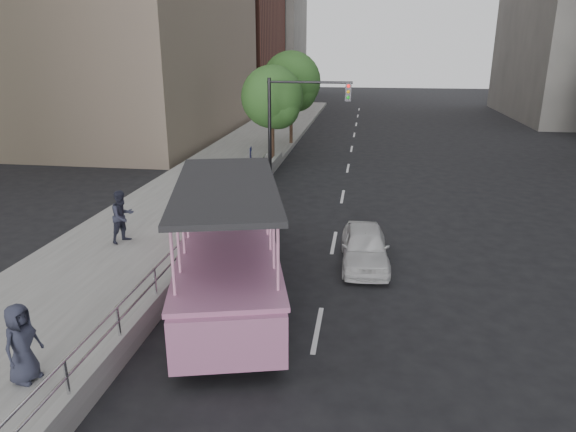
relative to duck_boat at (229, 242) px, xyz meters
name	(u,v)px	position (x,y,z in m)	size (l,w,h in m)	color
ground	(289,291)	(1.84, -0.42, -1.23)	(160.00, 160.00, 0.00)	black
sidewalk	(203,188)	(-3.91, 9.58, -1.08)	(5.50, 80.00, 0.30)	#A2A39D
kerb_wall	(205,244)	(-1.28, 1.58, -0.75)	(0.24, 30.00, 0.36)	#A8A8A2
guardrail	(203,225)	(-1.28, 1.58, -0.09)	(0.07, 22.00, 0.71)	silver
duck_boat	(229,242)	(0.00, 0.00, 0.00)	(4.79, 10.24, 3.31)	black
car	(365,246)	(3.92, 1.80, -0.61)	(1.45, 3.60, 1.23)	silver
pedestrian_mid	(122,216)	(-4.18, 1.83, -0.03)	(0.88, 0.68, 1.80)	#282B3B
pedestrian_far	(21,343)	(-2.65, -5.70, -0.10)	(0.81, 0.53, 1.65)	#282B3B
parking_sign	(251,167)	(-1.16, 8.12, 0.35)	(0.09, 0.56, 2.47)	black
traffic_signal	(293,113)	(0.14, 12.08, 2.27)	(4.20, 0.32, 5.20)	black
street_tree_near	(274,100)	(-1.46, 15.51, 2.59)	(3.52, 3.52, 5.72)	#342317
street_tree_far	(292,84)	(-1.26, 21.51, 3.08)	(3.97, 3.97, 6.45)	#342317
midrise_stone_b	(246,23)	(-14.16, 63.58, 8.77)	(16.00, 14.00, 20.00)	gray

